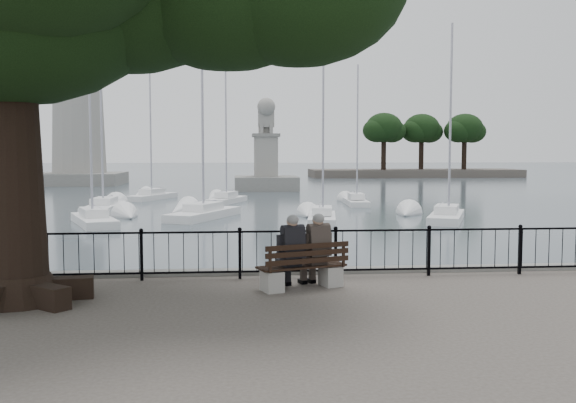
{
  "coord_description": "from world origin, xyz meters",
  "views": [
    {
      "loc": [
        -1.14,
        -10.65,
        2.63
      ],
      "look_at": [
        0.0,
        2.5,
        1.6
      ],
      "focal_mm": 40.0,
      "sensor_mm": 36.0,
      "label": 1
    }
  ],
  "objects": [
    {
      "name": "sailboat_b",
      "position": [
        -2.72,
        24.37,
        -0.64
      ],
      "size": [
        4.08,
        6.23,
        13.18
      ],
      "color": "white",
      "rests_on": "ground"
    },
    {
      "name": "sailboat_h",
      "position": [
        -7.27,
        38.84,
        -0.64
      ],
      "size": [
        3.48,
        5.4,
        12.07
      ],
      "color": "white",
      "rests_on": "ground"
    },
    {
      "name": "railing",
      "position": [
        0.0,
        2.5,
        0.56
      ],
      "size": [
        22.06,
        0.06,
        1.0
      ],
      "color": "black",
      "rests_on": "ground"
    },
    {
      "name": "harbor",
      "position": [
        0.0,
        3.0,
        -0.5
      ],
      "size": [
        260.0,
        260.0,
        1.2
      ],
      "color": "slate",
      "rests_on": "ground"
    },
    {
      "name": "far_shore",
      "position": [
        25.54,
        79.46,
        3.0
      ],
      "size": [
        30.0,
        8.6,
        9.18
      ],
      "color": "#453F3A",
      "rests_on": "ground"
    },
    {
      "name": "person_left",
      "position": [
        -0.06,
        1.43,
        0.67
      ],
      "size": [
        0.58,
        0.79,
        1.45
      ],
      "color": "black",
      "rests_on": "ground"
    },
    {
      "name": "sailboat_g",
      "position": [
        7.27,
        32.48,
        -0.69
      ],
      "size": [
        1.58,
        4.78,
        9.62
      ],
      "color": "white",
      "rests_on": "ground"
    },
    {
      "name": "lion_monument",
      "position": [
        2.0,
        49.93,
        1.18
      ],
      "size": [
        5.89,
        5.89,
        8.71
      ],
      "color": "slate",
      "rests_on": "ground"
    },
    {
      "name": "person_right",
      "position": [
        0.45,
        1.61,
        0.67
      ],
      "size": [
        0.58,
        0.79,
        1.45
      ],
      "color": "#2D2825",
      "rests_on": "ground"
    },
    {
      "name": "sailboat_f",
      "position": [
        -1.58,
        34.86,
        -0.68
      ],
      "size": [
        3.06,
        5.1,
        10.4
      ],
      "color": "white",
      "rests_on": "ground"
    },
    {
      "name": "lighthouse",
      "position": [
        -18.0,
        62.0,
        10.89
      ],
      "size": [
        9.2,
        9.2,
        28.42
      ],
      "color": "slate",
      "rests_on": "ground"
    },
    {
      "name": "sailboat_a",
      "position": [
        -8.05,
        21.82,
        -0.71
      ],
      "size": [
        3.39,
        5.7,
        9.53
      ],
      "color": "white",
      "rests_on": "ground"
    },
    {
      "name": "sailboat_c",
      "position": [
        3.45,
        21.98,
        -0.69
      ],
      "size": [
        2.07,
        5.03,
        9.77
      ],
      "color": "white",
      "rests_on": "ground"
    },
    {
      "name": "sailboat_i",
      "position": [
        -8.95,
        29.08,
        -0.62
      ],
      "size": [
        1.81,
        5.95,
        13.66
      ],
      "color": "white",
      "rests_on": "ground"
    },
    {
      "name": "sailboat_d",
      "position": [
        10.04,
        21.96,
        -0.69
      ],
      "size": [
        3.59,
        5.72,
        10.37
      ],
      "color": "white",
      "rests_on": "ground"
    },
    {
      "name": "bench",
      "position": [
        0.19,
        1.41,
        0.32
      ],
      "size": [
        1.8,
        1.06,
        0.91
      ],
      "color": "gray",
      "rests_on": "ground"
    }
  ]
}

